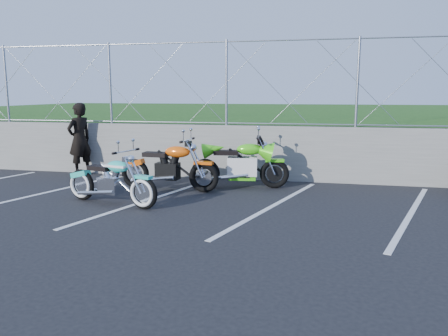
% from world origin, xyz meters
% --- Properties ---
extents(ground, '(90.00, 90.00, 0.00)m').
position_xyz_m(ground, '(0.00, 0.00, 0.00)').
color(ground, black).
rests_on(ground, ground).
extents(retaining_wall, '(30.00, 0.22, 1.30)m').
position_xyz_m(retaining_wall, '(0.00, 3.50, 0.65)').
color(retaining_wall, slate).
rests_on(retaining_wall, ground).
extents(grass_field, '(30.00, 20.00, 1.30)m').
position_xyz_m(grass_field, '(0.00, 13.50, 0.65)').
color(grass_field, '#1D4813').
rests_on(grass_field, ground).
extents(chain_link_fence, '(28.00, 0.03, 2.00)m').
position_xyz_m(chain_link_fence, '(0.00, 3.50, 2.30)').
color(chain_link_fence, gray).
rests_on(chain_link_fence, retaining_wall).
extents(parking_lines, '(18.29, 4.31, 0.01)m').
position_xyz_m(parking_lines, '(1.20, 1.00, 0.00)').
color(parking_lines, silver).
rests_on(parking_lines, ground).
extents(cruiser_turquoise, '(2.05, 0.76, 1.05)m').
position_xyz_m(cruiser_turquoise, '(-0.55, 0.50, 0.42)').
color(cruiser_turquoise, black).
rests_on(cruiser_turquoise, ground).
extents(naked_orange, '(2.23, 0.76, 1.11)m').
position_xyz_m(naked_orange, '(0.11, 1.87, 0.47)').
color(naked_orange, black).
rests_on(naked_orange, ground).
extents(sportbike_green, '(2.16, 0.77, 1.12)m').
position_xyz_m(sportbike_green, '(1.55, 2.45, 0.48)').
color(sportbike_green, black).
rests_on(sportbike_green, ground).
extents(person_standing, '(0.66, 0.78, 1.83)m').
position_xyz_m(person_standing, '(-2.69, 3.08, 0.91)').
color(person_standing, black).
rests_on(person_standing, ground).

